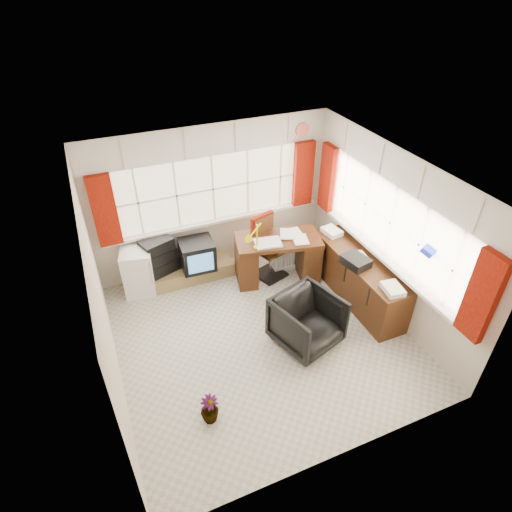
{
  "coord_description": "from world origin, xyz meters",
  "views": [
    {
      "loc": [
        -1.79,
        -4.02,
        4.57
      ],
      "look_at": [
        0.15,
        0.55,
        1.02
      ],
      "focal_mm": 30.0,
      "sensor_mm": 36.0,
      "label": 1
    }
  ],
  "objects": [
    {
      "name": "mini_fridge",
      "position": [
        -1.41,
        1.69,
        0.4
      ],
      "size": [
        0.56,
        0.57,
        0.8
      ],
      "color": "white",
      "rests_on": "ground"
    },
    {
      "name": "spray_bottle_b",
      "position": [
        0.28,
        1.22,
        0.1
      ],
      "size": [
        0.1,
        0.1,
        0.2
      ],
      "primitive_type": "imported",
      "rotation": [
        0.0,
        0.0,
        -0.05
      ],
      "color": "#89CDC3",
      "rests_on": "ground"
    },
    {
      "name": "office_chair",
      "position": [
        0.54,
        -0.35,
        0.38
      ],
      "size": [
        1.03,
        1.05,
        0.77
      ],
      "primitive_type": "imported",
      "rotation": [
        0.0,
        0.0,
        0.3
      ],
      "color": "black",
      "rests_on": "ground"
    },
    {
      "name": "window_right",
      "position": [
        1.94,
        0.0,
        0.95
      ],
      "size": [
        0.12,
        3.7,
        3.6
      ],
      "color": "beige",
      "rests_on": "room_walls"
    },
    {
      "name": "spray_bottle_a",
      "position": [
        -0.68,
        1.57,
        0.14
      ],
      "size": [
        0.11,
        0.11,
        0.28
      ],
      "primitive_type": "imported",
      "rotation": [
        0.0,
        0.0,
        -0.03
      ],
      "color": "silver",
      "rests_on": "ground"
    },
    {
      "name": "hifi_stack",
      "position": [
        -1.06,
        1.78,
        0.54
      ],
      "size": [
        0.67,
        0.55,
        0.61
      ],
      "color": "black",
      "rests_on": "tv_bench"
    },
    {
      "name": "window_back",
      "position": [
        0.0,
        1.94,
        0.95
      ],
      "size": [
        3.7,
        0.12,
        3.6
      ],
      "color": "beige",
      "rests_on": "room_walls"
    },
    {
      "name": "radiator",
      "position": [
        1.0,
        1.32,
        0.24
      ],
      "size": [
        0.39,
        0.16,
        0.58
      ],
      "color": "white",
      "rests_on": "ground"
    },
    {
      "name": "credenza",
      "position": [
        1.73,
        0.2,
        0.39
      ],
      "size": [
        0.5,
        2.0,
        0.85
      ],
      "color": "#4D2A12",
      "rests_on": "ground"
    },
    {
      "name": "desk_lamp",
      "position": [
        0.37,
        1.05,
        1.11
      ],
      "size": [
        0.19,
        0.17,
        0.46
      ],
      "color": "yellow",
      "rests_on": "desk"
    },
    {
      "name": "tv_bench",
      "position": [
        -0.55,
        1.72,
        0.12
      ],
      "size": [
        1.4,
        0.5,
        0.25
      ],
      "primitive_type": "cube",
      "color": "olive",
      "rests_on": "ground"
    },
    {
      "name": "crt_tv",
      "position": [
        -0.44,
        1.64,
        0.5
      ],
      "size": [
        0.57,
        0.54,
        0.49
      ],
      "color": "black",
      "rests_on": "tv_bench"
    },
    {
      "name": "file_tray",
      "position": [
        1.57,
        0.11,
        0.82
      ],
      "size": [
        0.39,
        0.45,
        0.13
      ],
      "primitive_type": "cube",
      "rotation": [
        0.0,
        0.0,
        0.21
      ],
      "color": "black",
      "rests_on": "credenza"
    },
    {
      "name": "desk",
      "position": [
        0.79,
        1.16,
        0.44
      ],
      "size": [
        1.49,
        0.97,
        0.82
      ],
      "color": "#4D2A12",
      "rests_on": "ground"
    },
    {
      "name": "room_walls",
      "position": [
        0.0,
        0.0,
        1.5
      ],
      "size": [
        4.0,
        4.0,
        4.0
      ],
      "color": "beige",
      "rests_on": "ground"
    },
    {
      "name": "task_chair",
      "position": [
        0.68,
        1.37,
        0.59
      ],
      "size": [
        0.58,
        0.6,
        1.1
      ],
      "color": "black",
      "rests_on": "ground"
    },
    {
      "name": "ground",
      "position": [
        0.0,
        0.0,
        0.0
      ],
      "size": [
        4.0,
        4.0,
        0.0
      ],
      "primitive_type": "plane",
      "color": "beige",
      "rests_on": "ground"
    },
    {
      "name": "curtains",
      "position": [
        0.92,
        0.93,
        1.46
      ],
      "size": [
        3.83,
        3.83,
        1.15
      ],
      "color": "#991908",
      "rests_on": "room_walls"
    },
    {
      "name": "overhead_cabinets",
      "position": [
        0.98,
        0.98,
        2.25
      ],
      "size": [
        3.98,
        3.98,
        0.48
      ],
      "color": "silver",
      "rests_on": "room_walls"
    },
    {
      "name": "flower_vase",
      "position": [
        -1.11,
        -1.02,
        0.19
      ],
      "size": [
        0.23,
        0.23,
        0.39
      ],
      "primitive_type": "imported",
      "rotation": [
        0.0,
        0.0,
        0.08
      ],
      "color": "black",
      "rests_on": "ground"
    }
  ]
}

